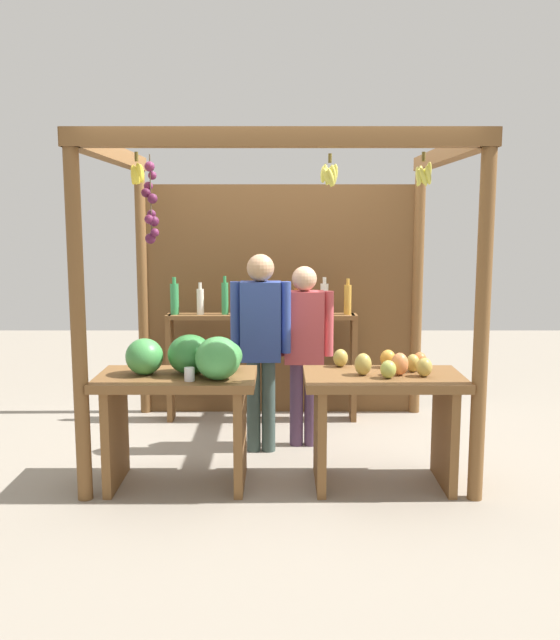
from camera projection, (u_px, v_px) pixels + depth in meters
ground_plane at (280, 447)px, 5.66m from camera, size 12.00×12.00×0.00m
market_stall at (279, 269)px, 5.91m from camera, size 2.75×2.22×2.43m
fruit_counter_left at (186, 384)px, 4.77m from camera, size 1.10×0.64×1.09m
fruit_counter_right at (384, 403)px, 4.80m from camera, size 1.10×0.66×0.95m
bottle_shelf_unit at (262, 335)px, 6.33m from camera, size 1.76×0.22×1.35m
vendor_man at (261, 335)px, 5.44m from camera, size 0.48×0.22×1.60m
vendor_woman at (304, 340)px, 5.60m from camera, size 0.48×0.20×1.49m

